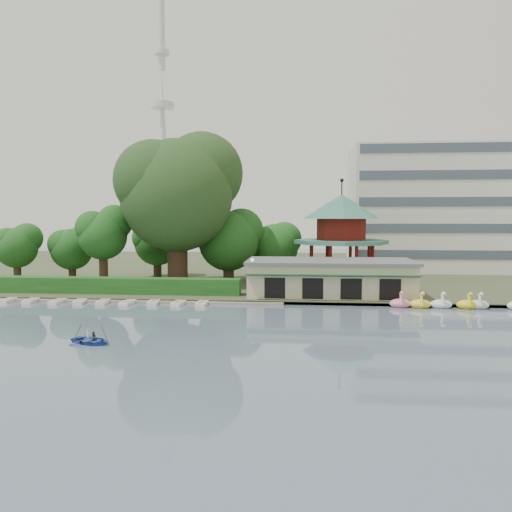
# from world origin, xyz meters

# --- Properties ---
(ground_plane) EXTENTS (220.00, 220.00, 0.00)m
(ground_plane) POSITION_xyz_m (0.00, 0.00, 0.00)
(ground_plane) COLOR slate
(ground_plane) RESTS_ON ground
(shore) EXTENTS (220.00, 70.00, 0.40)m
(shore) POSITION_xyz_m (0.00, 52.00, 0.20)
(shore) COLOR #424930
(shore) RESTS_ON ground
(embankment) EXTENTS (220.00, 0.60, 0.30)m
(embankment) POSITION_xyz_m (0.00, 17.30, 0.15)
(embankment) COLOR gray
(embankment) RESTS_ON ground
(dock) EXTENTS (34.00, 1.60, 0.24)m
(dock) POSITION_xyz_m (-12.00, 17.20, 0.12)
(dock) COLOR gray
(dock) RESTS_ON ground
(boathouse) EXTENTS (18.60, 9.39, 3.90)m
(boathouse) POSITION_xyz_m (10.00, 21.97, 2.37)
(boathouse) COLOR beige
(boathouse) RESTS_ON shore
(pavilion) EXTENTS (12.40, 12.40, 13.50)m
(pavilion) POSITION_xyz_m (12.00, 32.00, 7.48)
(pavilion) COLOR beige
(pavilion) RESTS_ON shore
(office_building) EXTENTS (38.00, 18.00, 20.00)m
(office_building) POSITION_xyz_m (32.67, 49.00, 9.73)
(office_building) COLOR silver
(office_building) RESTS_ON shore
(broadcast_tower) EXTENTS (8.00, 8.00, 96.00)m
(broadcast_tower) POSITION_xyz_m (-42.00, 140.00, 33.98)
(broadcast_tower) COLOR silver
(broadcast_tower) RESTS_ON ground
(hedge) EXTENTS (30.00, 2.00, 1.80)m
(hedge) POSITION_xyz_m (-15.00, 20.50, 1.30)
(hedge) COLOR #20581D
(hedge) RESTS_ON shore
(lamp_post) EXTENTS (0.36, 0.36, 4.28)m
(lamp_post) POSITION_xyz_m (1.50, 19.00, 3.34)
(lamp_post) COLOR black
(lamp_post) RESTS_ON shore
(big_tree) EXTENTS (15.69, 14.62, 19.71)m
(big_tree) POSITION_xyz_m (-8.81, 28.23, 12.79)
(big_tree) COLOR #3A281C
(big_tree) RESTS_ON shore
(small_trees) EXTENTS (39.60, 16.51, 10.26)m
(small_trees) POSITION_xyz_m (-10.28, 32.07, 5.95)
(small_trees) COLOR #3A281C
(small_trees) RESTS_ON shore
(swan_boats) EXTENTS (22.44, 2.15, 1.92)m
(swan_boats) POSITION_xyz_m (26.31, 16.58, 0.40)
(swan_boats) COLOR pink
(swan_boats) RESTS_ON ground
(moored_rowboats) EXTENTS (24.50, 2.67, 0.36)m
(moored_rowboats) POSITION_xyz_m (-15.19, 15.86, 0.18)
(moored_rowboats) COLOR white
(moored_rowboats) RESTS_ON ground
(rowboat_with_passengers) EXTENTS (5.24, 4.49, 2.01)m
(rowboat_with_passengers) POSITION_xyz_m (-8.36, -0.16, 0.46)
(rowboat_with_passengers) COLOR #3552B4
(rowboat_with_passengers) RESTS_ON ground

